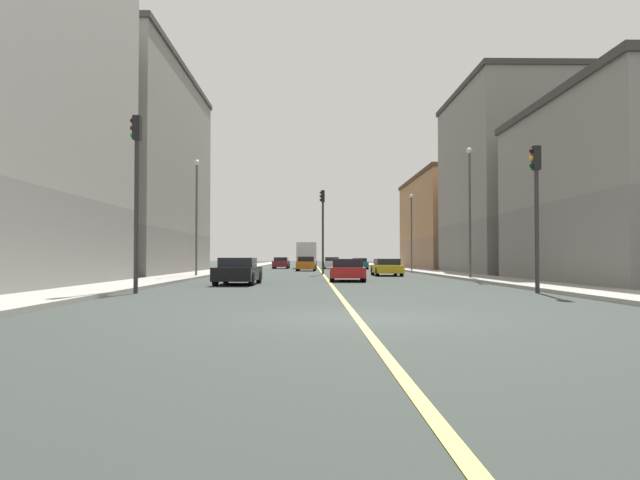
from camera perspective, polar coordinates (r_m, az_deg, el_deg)
ground_plane at (r=13.68m, az=3.41°, el=-7.26°), size 400.00×400.00×0.00m
sidewalk_left at (r=63.45m, az=8.50°, el=-2.74°), size 2.93×168.00×0.15m
sidewalk_right at (r=63.14m, az=-8.54°, el=-2.75°), size 2.93×168.00×0.15m
lane_center_stripe at (r=62.60m, az=0.00°, el=-2.84°), size 0.16×154.00×0.01m
building_left_near at (r=34.30m, az=26.90°, el=4.22°), size 8.51×16.01×9.43m
building_left_mid at (r=51.16m, az=17.33°, el=5.25°), size 8.51×15.73×14.77m
building_left_far at (r=71.12m, az=12.04°, el=1.60°), size 8.51×22.14×10.54m
building_right_midblock at (r=50.56m, az=-17.00°, el=6.17°), size 8.51×23.45×16.25m
traffic_light_left_near at (r=24.35m, az=19.58°, el=3.82°), size 0.40×0.32×5.54m
traffic_light_right_near at (r=23.79m, az=-16.84°, el=5.45°), size 0.40×0.32×6.63m
traffic_light_median_far at (r=47.14m, az=0.25°, el=1.84°), size 0.40×0.32×6.53m
street_lamp_left_near at (r=37.44m, az=13.84°, el=3.72°), size 0.36×0.36×7.74m
street_lamp_right_near at (r=40.88m, az=-11.49°, el=3.16°), size 0.36×0.36×7.61m
street_lamp_left_far at (r=57.79m, az=8.56°, el=1.50°), size 0.36×0.36×7.11m
car_teal at (r=68.45m, az=3.73°, el=-2.23°), size 1.92×4.20×1.23m
car_black at (r=30.14m, az=-7.69°, el=-2.94°), size 2.07×4.47×1.32m
car_yellow at (r=44.25m, az=6.27°, el=-2.55°), size 1.98×4.34×1.23m
car_maroon at (r=71.20m, az=-3.65°, el=-2.16°), size 1.93×4.35×1.32m
car_red at (r=34.43m, az=2.60°, el=-2.83°), size 2.11×4.48×1.25m
car_white at (r=70.38m, az=1.10°, el=-2.17°), size 1.83×4.10×1.34m
car_orange at (r=59.51m, az=-1.29°, el=-2.26°), size 2.00×4.08×1.39m
box_truck at (r=72.49m, az=-1.27°, el=-1.40°), size 2.39×7.21×3.04m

